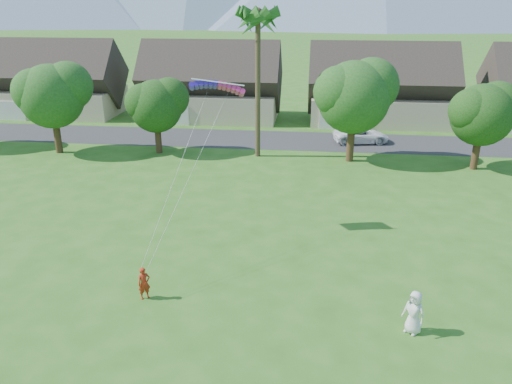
# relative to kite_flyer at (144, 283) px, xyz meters

# --- Properties ---
(street) EXTENTS (90.00, 7.00, 0.01)m
(street) POSITION_rel_kite_flyer_xyz_m (4.69, 28.48, -0.79)
(street) COLOR #2D2D30
(street) RESTS_ON ground
(kite_flyer) EXTENTS (0.69, 0.65, 1.58)m
(kite_flyer) POSITION_rel_kite_flyer_xyz_m (0.00, 0.00, 0.00)
(kite_flyer) COLOR #A72913
(kite_flyer) RESTS_ON ground
(watcher) EXTENTS (1.12, 1.09, 1.94)m
(watcher) POSITION_rel_kite_flyer_xyz_m (11.92, -1.18, 0.18)
(watcher) COLOR silver
(watcher) RESTS_ON ground
(parked_car) EXTENTS (5.65, 3.33, 1.48)m
(parked_car) POSITION_rel_kite_flyer_xyz_m (12.12, 28.48, -0.05)
(parked_car) COLOR white
(parked_car) RESTS_ON ground
(houses_row) EXTENTS (72.75, 8.19, 8.86)m
(houses_row) POSITION_rel_kite_flyer_xyz_m (5.18, 37.47, 2.65)
(houses_row) COLOR beige
(houses_row) RESTS_ON ground
(tree_row) EXTENTS (62.27, 6.67, 8.45)m
(tree_row) POSITION_rel_kite_flyer_xyz_m (3.54, 22.39, 4.10)
(tree_row) COLOR #47301C
(tree_row) RESTS_ON ground
(fan_palm) EXTENTS (3.00, 3.00, 13.80)m
(fan_palm) POSITION_rel_kite_flyer_xyz_m (2.69, 22.98, 11.01)
(fan_palm) COLOR #4C3D26
(fan_palm) RESTS_ON ground
(parafoil_kite) EXTENTS (3.19, 1.25, 0.50)m
(parafoil_kite) POSITION_rel_kite_flyer_xyz_m (2.07, 8.41, 7.78)
(parafoil_kite) COLOR #3417B2
(parafoil_kite) RESTS_ON ground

